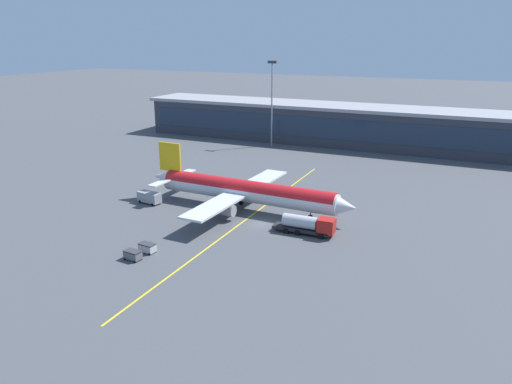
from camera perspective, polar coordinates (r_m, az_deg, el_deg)
name	(u,v)px	position (r m, az deg, el deg)	size (l,w,h in m)	color
ground_plane	(261,224)	(89.92, 0.53, -3.73)	(700.00, 700.00, 0.00)	#47494F
apron_lead_in_line	(248,218)	(92.97, -0.92, -3.01)	(0.30, 80.00, 0.01)	yellow
terminal_building	(399,129)	(155.90, 16.10, 7.01)	(167.91, 17.87, 12.15)	#2D333D
main_airliner	(245,191)	(96.62, -1.23, 0.15)	(44.54, 35.27, 11.62)	silver
fuel_tanker	(308,225)	(85.42, 6.00, -3.75)	(10.85, 2.87, 3.25)	#232326
crew_van	(149,197)	(103.17, -12.21, -0.55)	(5.26, 2.82, 2.30)	gray
baggage_cart_0	(133,255)	(78.15, -13.98, -7.04)	(2.80, 1.87, 1.48)	#595B60
baggage_cart_1	(147,248)	(80.22, -12.39, -6.26)	(2.80, 1.87, 1.48)	#B2B7BC
apron_light_mast_0	(272,97)	(152.94, 1.84, 10.81)	(2.80, 0.50, 25.68)	gray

